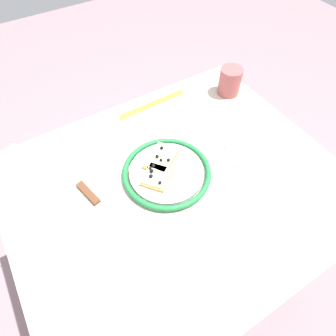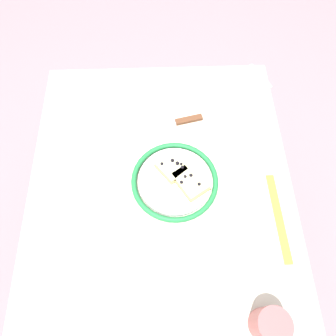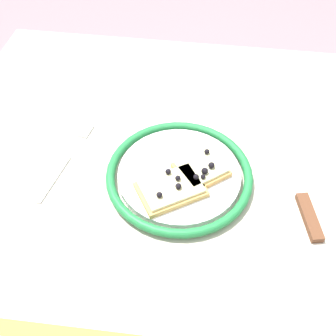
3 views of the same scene
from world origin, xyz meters
name	(u,v)px [view 3 (image 3 of 3)]	position (x,y,z in m)	size (l,w,h in m)	color
ground_plane	(173,313)	(0.00, 0.00, 0.00)	(6.00, 6.00, 0.00)	gray
dining_table	(176,197)	(0.00, 0.00, 0.65)	(0.93, 0.78, 0.77)	#BCB29E
plate	(179,175)	(0.01, -0.04, 0.78)	(0.26, 0.26, 0.02)	white
pizza_slice_near	(201,169)	(0.05, -0.04, 0.79)	(0.11, 0.11, 0.03)	tan
pizza_slice_far	(169,188)	(0.00, -0.09, 0.79)	(0.13, 0.12, 0.03)	tan
knife	(303,201)	(0.22, -0.07, 0.77)	(0.07, 0.24, 0.01)	silver
fork	(66,159)	(-0.20, -0.03, 0.77)	(0.05, 0.20, 0.00)	silver
measuring_tape	(66,336)	(-0.11, -0.33, 0.77)	(0.26, 0.02, 0.00)	yellow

